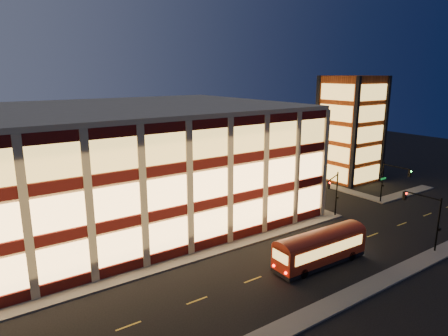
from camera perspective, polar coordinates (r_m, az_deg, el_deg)
ground at (r=40.54m, az=-5.92°, el=-13.77°), size 200.00×200.00×0.00m
sidewalk_office_south at (r=40.13m, az=-10.50°, el=-14.12°), size 54.00×2.00×0.15m
sidewalk_office_east at (r=65.78m, az=4.40°, el=-2.82°), size 2.00×30.00×0.15m
sidewalk_tower_south at (r=68.42m, az=24.33°, el=-3.37°), size 14.00×2.00×0.15m
sidewalk_tower_west at (r=73.03m, az=11.10°, el=-1.38°), size 2.00×30.00×0.15m
sidewalk_near at (r=31.40m, az=6.73°, el=-22.60°), size 100.00×2.00×0.15m
office_building at (r=51.89m, az=-18.12°, el=0.27°), size 50.45×30.45×14.50m
stair_tower at (r=72.54m, az=17.59°, el=5.33°), size 8.60×8.60×18.00m
traffic_signal_far at (r=52.73m, az=15.42°, el=-2.86°), size 3.79×1.87×6.00m
traffic_signal_right at (r=61.19m, az=22.84°, el=-1.21°), size 1.20×4.37×6.00m
traffic_signal_near at (r=47.87m, az=26.85°, el=-5.51°), size 0.32×4.45×6.00m
trolley_bus at (r=40.99m, az=13.61°, el=-10.76°), size 10.44×2.98×3.51m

